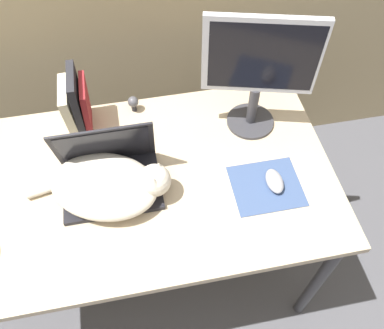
{
  "coord_description": "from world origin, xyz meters",
  "views": [
    {
      "loc": [
        0.04,
        -0.4,
        1.92
      ],
      "look_at": [
        0.19,
        0.35,
        0.86
      ],
      "focal_mm": 38.0,
      "sensor_mm": 36.0,
      "label": 1
    }
  ],
  "objects": [
    {
      "name": "cat",
      "position": [
        -0.09,
        0.35,
        0.82
      ],
      "size": [
        0.48,
        0.37,
        0.14
      ],
      "color": "beige",
      "rests_on": "desk"
    },
    {
      "name": "desk",
      "position": [
        0.0,
        0.39,
        0.68
      ],
      "size": [
        1.36,
        0.77,
        0.76
      ],
      "color": "tan",
      "rests_on": "ground_plane"
    },
    {
      "name": "webcam",
      "position": [
        0.03,
        0.72,
        0.8
      ],
      "size": [
        0.04,
        0.04,
        0.07
      ],
      "color": "#232328",
      "rests_on": "desk"
    },
    {
      "name": "book_row",
      "position": [
        -0.17,
        0.67,
        0.87
      ],
      "size": [
        0.09,
        0.16,
        0.25
      ],
      "color": "beige",
      "rests_on": "desk"
    },
    {
      "name": "computer_mouse",
      "position": [
        0.46,
        0.28,
        0.78
      ],
      "size": [
        0.06,
        0.1,
        0.03
      ],
      "color": "#99999E",
      "rests_on": "mousepad"
    },
    {
      "name": "external_monitor",
      "position": [
        0.46,
        0.57,
        1.02
      ],
      "size": [
        0.37,
        0.18,
        0.46
      ],
      "color": "#333338",
      "rests_on": "desk"
    },
    {
      "name": "mousepad",
      "position": [
        0.43,
        0.28,
        0.76
      ],
      "size": [
        0.23,
        0.2,
        0.0
      ],
      "color": "#384C75",
      "rests_on": "desk"
    },
    {
      "name": "laptop",
      "position": [
        -0.08,
        0.4,
        0.8
      ],
      "size": [
        0.32,
        0.23,
        0.24
      ],
      "color": "black",
      "rests_on": "desk"
    }
  ]
}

